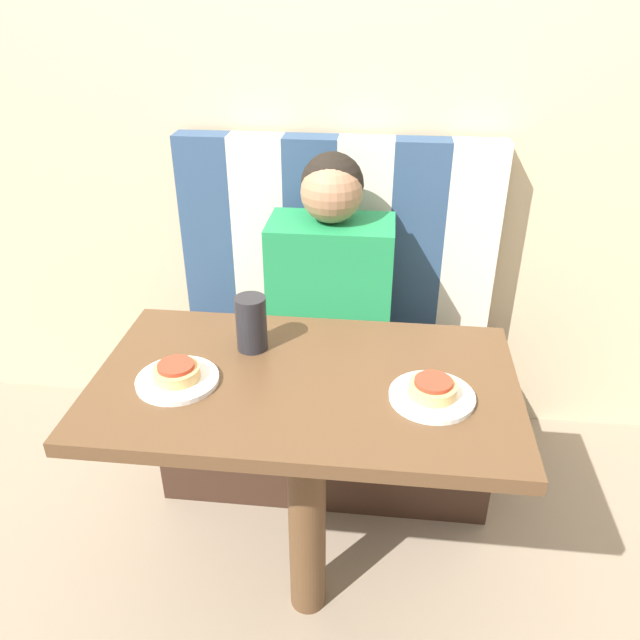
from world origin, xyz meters
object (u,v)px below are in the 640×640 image
at_px(plate_right, 432,396).
at_px(pizza_left, 176,372).
at_px(person, 331,268).
at_px(plate_left, 178,380).
at_px(pizza_right, 433,388).
at_px(drinking_cup, 251,323).

bearing_deg(plate_right, pizza_left, -180.00).
distance_m(person, plate_right, 0.73).
relative_size(plate_left, plate_right, 1.00).
bearing_deg(person, plate_right, -67.05).
distance_m(plate_left, pizza_right, 0.57).
height_order(person, drinking_cup, person).
height_order(plate_right, drinking_cup, drinking_cup).
bearing_deg(plate_left, plate_right, 0.00).
distance_m(pizza_left, drinking_cup, 0.22).
bearing_deg(pizza_right, plate_left, 180.00).
bearing_deg(plate_right, person, 112.95).
bearing_deg(plate_left, drinking_cup, 49.81).
bearing_deg(pizza_right, pizza_left, 180.00).
bearing_deg(person, drinking_cup, -106.01).
distance_m(person, plate_left, 0.73).
height_order(pizza_left, pizza_right, same).
distance_m(person, pizza_right, 0.73).
bearing_deg(drinking_cup, person, 73.99).
height_order(person, pizza_left, person).
xyz_separation_m(pizza_right, drinking_cup, (-0.43, 0.16, 0.04)).
bearing_deg(pizza_right, drinking_cup, 159.10).
bearing_deg(plate_right, drinking_cup, 159.10).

